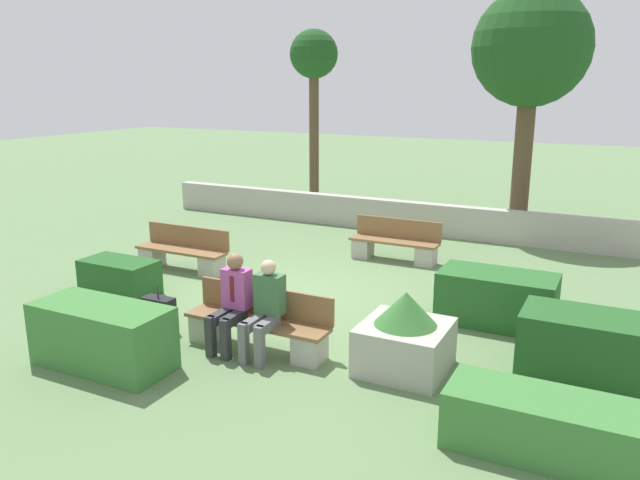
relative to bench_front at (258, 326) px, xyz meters
name	(u,v)px	position (x,y,z in m)	size (l,w,h in m)	color
ground_plane	(299,297)	(-0.52, 2.09, -0.33)	(60.00, 60.00, 0.00)	#607F51
perimeter_wall	(403,216)	(-0.52, 7.38, 0.05)	(13.15, 0.30, 0.75)	#ADA89E
bench_front	(258,326)	(0.00, 0.00, 0.00)	(2.09, 0.49, 0.83)	brown
bench_left_side	(395,245)	(0.15, 4.93, -0.01)	(1.82, 0.49, 0.83)	brown
bench_right_side	(182,254)	(-3.26, 2.45, -0.01)	(1.90, 0.48, 0.83)	brown
person_seated_man	(232,298)	(-0.31, -0.14, 0.40)	(0.38, 0.64, 1.32)	#333338
person_seated_woman	(265,305)	(0.21, -0.14, 0.38)	(0.38, 0.64, 1.30)	slate
hedge_block_near_left	(497,298)	(2.70, 2.39, 0.07)	(1.69, 0.88, 0.79)	#286028
hedge_block_near_right	(597,348)	(4.16, 1.09, 0.08)	(1.79, 0.89, 0.81)	#235623
hedge_block_mid_left	(120,277)	(-3.33, 0.86, -0.03)	(1.29, 0.70, 0.60)	#235623
hedge_block_mid_right	(554,428)	(3.91, -0.85, -0.03)	(2.07, 0.76, 0.60)	#3D7A38
hedge_block_far_left	(103,336)	(-1.48, -1.34, 0.08)	(1.82, 0.80, 0.82)	#3D7A38
planter_corner_left	(405,336)	(1.99, 0.29, 0.12)	(1.06, 1.06, 1.04)	#ADA89E
suitcase	(159,315)	(-1.60, -0.14, -0.06)	(0.48, 0.22, 0.72)	black
tree_leftmost	(314,64)	(-3.89, 9.22, 3.69)	(1.33, 1.33, 4.94)	brown
tree_center_left	(531,51)	(1.93, 8.75, 3.88)	(2.69, 2.69, 5.64)	brown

